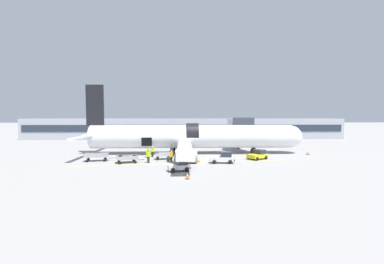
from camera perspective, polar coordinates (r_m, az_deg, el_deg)
The scene contains 20 objects.
ground_plane at distance 39.31m, azimuth -1.24°, elevation -5.94°, with size 500.00×500.00×0.00m, color gray.
apron_marking_line at distance 35.56m, azimuth -2.04°, elevation -6.93°, with size 29.72×3.83×0.01m.
terminal_strip at distance 75.42m, azimuth -1.64°, elevation 0.76°, with size 90.65×8.48×5.84m.
jet_bridge_stub at distance 51.13m, azimuth 10.50°, elevation 1.28°, with size 3.61×9.66×6.25m.
airplane at distance 44.19m, azimuth -0.50°, elevation -1.09°, with size 38.56×35.26×11.78m.
baggage_tug_lead at distance 35.76m, azimuth 6.91°, elevation -5.81°, with size 3.35×1.92×1.57m.
baggage_tug_mid at distance 30.37m, azimuth -2.78°, elevation -7.61°, with size 2.77×2.12×1.38m.
baggage_tug_rear at distance 40.03m, azimuth 14.42°, elevation -4.97°, with size 3.44×3.05×1.42m.
baggage_cart_loading at distance 38.87m, azimuth -6.41°, elevation -5.31°, with size 3.37×1.91×1.03m.
baggage_cart_queued at distance 36.89m, azimuth -14.10°, elevation -5.81°, with size 3.92×2.61×1.06m.
baggage_cart_empty at distance 39.55m, azimuth -20.35°, elevation -5.25°, with size 4.31×2.18×1.13m.
ground_crew_loader_a at distance 35.84m, azimuth -4.61°, elevation -5.41°, with size 0.55×0.55×1.71m.
ground_crew_loader_b at distance 41.03m, azimuth -0.86°, elevation -4.29°, with size 0.54×0.54×1.69m.
ground_crew_driver at distance 36.20m, azimuth -9.67°, elevation -5.30°, with size 0.62×0.50×1.79m.
ground_crew_supervisor at distance 40.70m, azimuth -9.77°, elevation -4.37°, with size 0.57×0.54×1.73m.
ground_crew_helper at distance 41.42m, azimuth -8.78°, elevation -4.26°, with size 0.54×0.54×1.69m.
suitcase_on_tarmac_upright at distance 36.81m, azimuth -5.30°, elevation -6.07°, with size 0.48×0.40×0.77m.
safety_cone_nose at distance 47.73m, azimuth 24.34°, elevation -4.24°, with size 0.63×0.63×0.61m.
safety_cone_engine_left at distance 26.68m, azimuth -1.02°, elevation -9.73°, with size 0.44×0.44×0.68m.
safety_cone_wingtip at distance 36.40m, azimuth 1.31°, elevation -6.17°, with size 0.54×0.54×0.70m.
Camera 1 is at (-0.54, -38.79, 6.36)m, focal length 24.00 mm.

